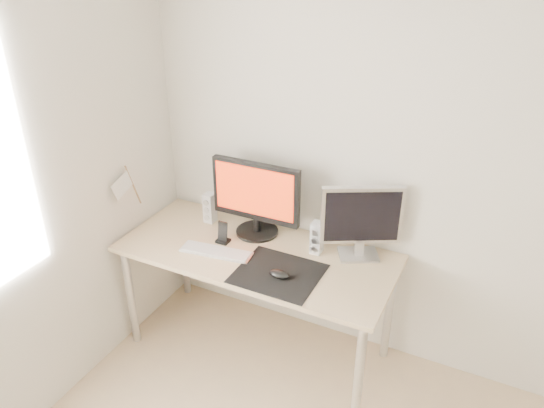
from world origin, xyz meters
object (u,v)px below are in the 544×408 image
(keyboard, at_px, (216,251))
(main_monitor, at_px, (256,196))
(desk, at_px, (257,262))
(speaker_right, at_px, (317,238))
(second_monitor, at_px, (361,219))
(mouse, at_px, (279,274))
(speaker_left, at_px, (210,208))
(phone_dock, at_px, (223,236))

(keyboard, bearing_deg, main_monitor, 70.06)
(desk, distance_m, speaker_right, 0.39)
(desk, distance_m, second_monitor, 0.66)
(mouse, relative_size, speaker_left, 0.59)
(speaker_left, distance_m, phone_dock, 0.28)
(second_monitor, distance_m, speaker_left, 0.98)
(mouse, distance_m, second_monitor, 0.54)
(speaker_left, bearing_deg, desk, -23.00)
(second_monitor, xyz_separation_m, phone_dock, (-0.77, -0.21, -0.20))
(desk, height_order, phone_dock, phone_dock)
(second_monitor, distance_m, speaker_right, 0.28)
(mouse, bearing_deg, second_monitor, 51.27)
(main_monitor, xyz_separation_m, speaker_left, (-0.33, 0.00, -0.16))
(mouse, height_order, keyboard, mouse)
(desk, xyz_separation_m, second_monitor, (0.54, 0.21, 0.32))
(speaker_left, xyz_separation_m, phone_dock, (0.20, -0.18, -0.06))
(desk, distance_m, speaker_left, 0.50)
(mouse, relative_size, speaker_right, 0.59)
(desk, bearing_deg, speaker_left, 157.00)
(main_monitor, relative_size, speaker_left, 2.84)
(speaker_left, height_order, keyboard, speaker_left)
(main_monitor, bearing_deg, speaker_left, 179.53)
(speaker_right, relative_size, phone_dock, 1.44)
(second_monitor, distance_m, keyboard, 0.85)
(main_monitor, height_order, keyboard, main_monitor)
(main_monitor, distance_m, speaker_right, 0.44)
(mouse, height_order, second_monitor, second_monitor)
(keyboard, height_order, phone_dock, phone_dock)
(second_monitor, bearing_deg, mouse, -128.73)
(mouse, xyz_separation_m, second_monitor, (0.31, 0.39, 0.22))
(second_monitor, relative_size, keyboard, 1.01)
(mouse, bearing_deg, keyboard, 172.14)
(speaker_right, relative_size, keyboard, 0.45)
(mouse, xyz_separation_m, main_monitor, (-0.32, 0.35, 0.23))
(desk, height_order, speaker_right, speaker_right)
(speaker_left, distance_m, speaker_right, 0.74)
(desk, relative_size, main_monitor, 2.91)
(main_monitor, bearing_deg, phone_dock, -126.38)
(phone_dock, bearing_deg, mouse, -21.23)
(second_monitor, height_order, phone_dock, second_monitor)
(main_monitor, height_order, speaker_right, main_monitor)
(speaker_right, distance_m, keyboard, 0.58)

